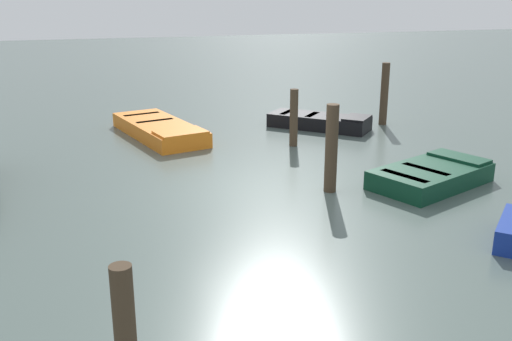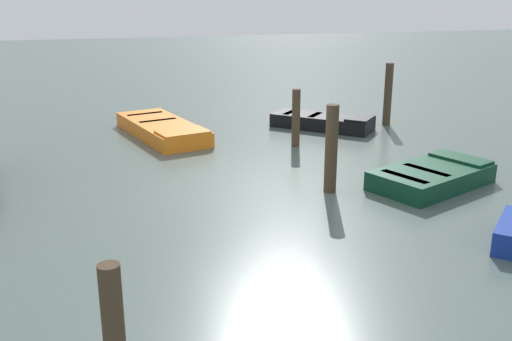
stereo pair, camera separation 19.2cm
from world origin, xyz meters
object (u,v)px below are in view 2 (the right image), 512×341
(mooring_piling_mid_right, at_px, (296,118))
(mooring_piling_center, at_px, (114,340))
(mooring_piling_far_right, at_px, (388,94))
(mooring_piling_near_right, at_px, (331,149))
(rowboat_black, at_px, (323,121))
(rowboat_orange, at_px, (162,129))
(rowboat_dark_green, at_px, (432,176))

(mooring_piling_mid_right, xyz_separation_m, mooring_piling_center, (-9.11, 5.06, 0.04))
(mooring_piling_far_right, xyz_separation_m, mooring_piling_near_right, (-5.23, 4.03, -0.03))
(rowboat_black, distance_m, mooring_piling_far_right, 2.18)
(rowboat_orange, xyz_separation_m, rowboat_dark_green, (-5.90, -4.95, 0.00))
(mooring_piling_near_right, height_order, mooring_piling_mid_right, mooring_piling_near_right)
(rowboat_orange, xyz_separation_m, mooring_piling_near_right, (-5.65, -2.74, 0.69))
(rowboat_dark_green, distance_m, mooring_piling_center, 8.55)
(rowboat_orange, relative_size, mooring_piling_center, 2.58)
(rowboat_orange, height_order, rowboat_dark_green, same)
(rowboat_dark_green, height_order, mooring_piling_near_right, mooring_piling_near_right)
(mooring_piling_mid_right, height_order, mooring_piling_center, mooring_piling_center)
(rowboat_dark_green, bearing_deg, rowboat_orange, 107.46)
(rowboat_orange, xyz_separation_m, mooring_piling_mid_right, (-2.01, -3.27, 0.54))
(mooring_piling_far_right, bearing_deg, mooring_piling_mid_right, 114.50)
(rowboat_black, height_order, rowboat_dark_green, same)
(mooring_piling_far_right, bearing_deg, rowboat_dark_green, 161.64)
(rowboat_black, relative_size, mooring_piling_mid_right, 1.91)
(rowboat_orange, bearing_deg, rowboat_black, 71.16)
(rowboat_orange, xyz_separation_m, mooring_piling_center, (-11.13, 1.79, 0.58))
(rowboat_black, distance_m, mooring_piling_near_right, 5.69)
(mooring_piling_near_right, xyz_separation_m, mooring_piling_mid_right, (3.64, -0.53, -0.15))
(mooring_piling_far_right, bearing_deg, mooring_piling_center, 141.37)
(rowboat_black, relative_size, mooring_piling_far_right, 1.54)
(rowboat_black, bearing_deg, rowboat_orange, -141.45)
(mooring_piling_far_right, bearing_deg, rowboat_black, 88.33)
(rowboat_orange, height_order, mooring_piling_near_right, mooring_piling_near_right)
(rowboat_orange, distance_m, rowboat_dark_green, 7.70)
(rowboat_orange, distance_m, mooring_piling_center, 11.29)
(rowboat_black, bearing_deg, mooring_piling_center, -78.21)
(mooring_piling_near_right, bearing_deg, mooring_piling_center, 140.46)
(rowboat_orange, relative_size, mooring_piling_mid_right, 2.71)
(rowboat_black, xyz_separation_m, mooring_piling_near_right, (-5.29, 1.98, 0.69))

